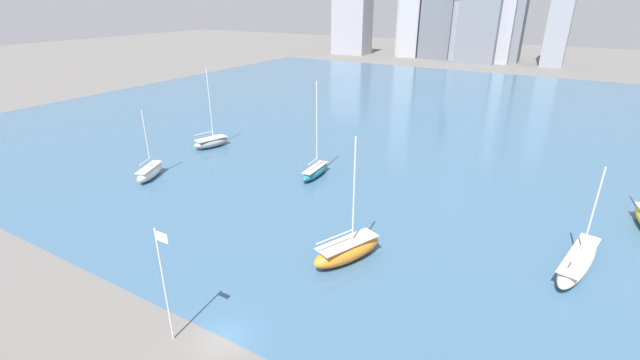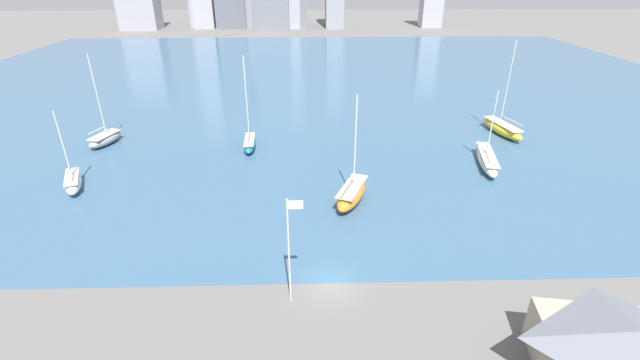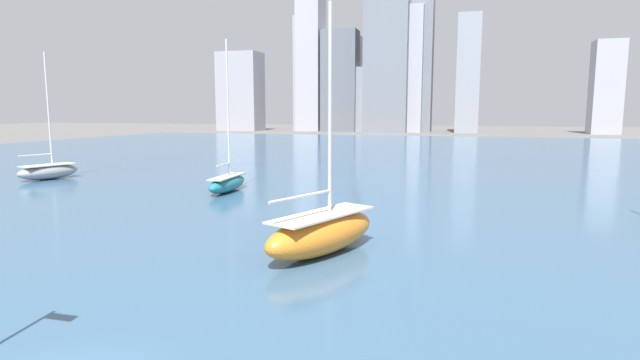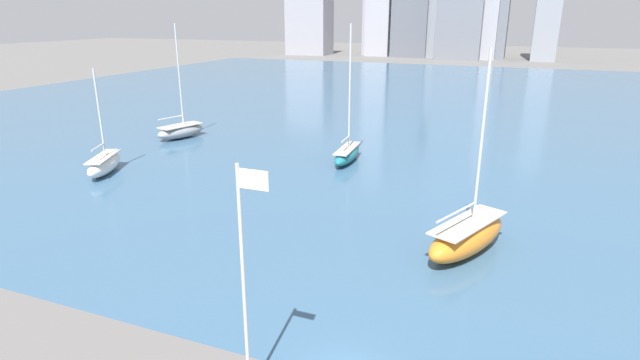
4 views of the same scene
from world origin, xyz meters
name	(u,v)px [view 3 (image 3 of 4)]	position (x,y,z in m)	size (l,w,h in m)	color
harbor_water	(399,157)	(0.00, 70.00, 0.00)	(180.00, 140.00, 0.00)	#385B7A
distant_city_skyline	(373,62)	(-22.18, 168.68, 24.45)	(135.80, 23.11, 68.67)	#9E9EA8
sailboat_gray	(48,171)	(-32.63, 32.92, 0.92)	(4.20, 6.85, 13.35)	gray
sailboat_teal	(227,182)	(-10.48, 30.66, 0.89)	(2.14, 7.09, 13.48)	#1E757F
sailboat_orange	(322,232)	(3.16, 14.02, 1.12)	(5.28, 8.26, 12.49)	orange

